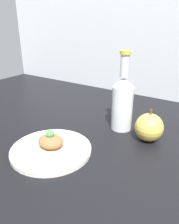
# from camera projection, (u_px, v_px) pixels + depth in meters

# --- Properties ---
(ground_plane) EXTENTS (1.80, 1.10, 0.04)m
(ground_plane) POSITION_uv_depth(u_px,v_px,m) (89.00, 146.00, 0.71)
(ground_plane) COLOR black
(wall_backsplash) EXTENTS (1.80, 0.03, 0.80)m
(wall_backsplash) POSITION_uv_depth(u_px,v_px,m) (156.00, 9.00, 0.95)
(wall_backsplash) COLOR silver
(wall_backsplash) RESTS_ON ground_plane
(plate) EXTENTS (0.23, 0.23, 0.02)m
(plate) POSITION_uv_depth(u_px,v_px,m) (51.00, 149.00, 0.64)
(plate) COLOR silver
(plate) RESTS_ON ground_plane
(plated_food) EXTENTS (0.13, 0.13, 0.06)m
(plated_food) POSITION_uv_depth(u_px,v_px,m) (51.00, 143.00, 0.63)
(plated_food) COLOR beige
(plated_food) RESTS_ON plate
(cider_bottle) EXTENTS (0.07, 0.07, 0.27)m
(cider_bottle) POSITION_uv_depth(u_px,v_px,m) (122.00, 101.00, 0.74)
(cider_bottle) COLOR silver
(cider_bottle) RESTS_ON ground_plane
(apple) EXTENTS (0.09, 0.09, 0.11)m
(apple) POSITION_uv_depth(u_px,v_px,m) (149.00, 127.00, 0.69)
(apple) COLOR gold
(apple) RESTS_ON ground_plane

